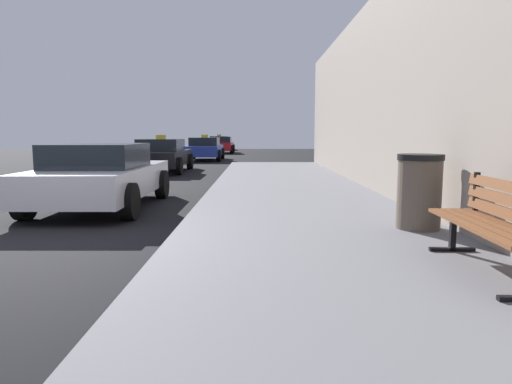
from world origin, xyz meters
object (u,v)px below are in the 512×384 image
(bench, at_px, (495,219))
(car_black, at_px, (161,155))
(car_yellow, at_px, (218,143))
(car_red, at_px, (220,145))
(trash_bin, at_px, (417,191))
(car_blue, at_px, (203,149))
(car_silver, at_px, (100,176))

(bench, distance_m, car_black, 14.62)
(bench, height_order, car_yellow, car_yellow)
(car_red, bearing_deg, car_yellow, 95.67)
(trash_bin, height_order, car_blue, car_blue)
(car_silver, xyz_separation_m, car_yellow, (-0.42, 34.24, 0.00))
(trash_bin, xyz_separation_m, car_silver, (-5.30, 2.68, -0.02))
(car_red, distance_m, car_yellow, 7.91)
(bench, xyz_separation_m, car_silver, (-5.31, 4.71, -0.02))
(trash_bin, height_order, car_yellow, car_yellow)
(car_silver, height_order, car_red, same)
(car_black, bearing_deg, car_red, 86.95)
(bench, relative_size, car_blue, 0.41)
(car_red, bearing_deg, car_black, -93.05)
(bench, height_order, car_red, car_red)
(car_silver, xyz_separation_m, car_black, (-0.58, 8.67, 0.00))
(trash_bin, xyz_separation_m, car_black, (-5.88, 11.35, -0.02))
(bench, relative_size, trash_bin, 1.74)
(car_red, xyz_separation_m, car_yellow, (-0.78, 7.87, 0.00))
(car_red, bearing_deg, trash_bin, -80.35)
(car_blue, bearing_deg, bench, -76.48)
(trash_bin, distance_m, car_yellow, 37.37)
(car_black, bearing_deg, car_silver, -86.17)
(trash_bin, xyz_separation_m, car_yellow, (-5.72, 36.93, -0.02))
(trash_bin, xyz_separation_m, car_red, (-4.94, 29.05, -0.02))
(car_silver, height_order, car_blue, car_blue)
(car_silver, height_order, car_yellow, car_yellow)
(car_red, height_order, car_yellow, car_yellow)
(car_blue, bearing_deg, car_red, 88.99)
(bench, bearing_deg, car_blue, 105.21)
(car_silver, bearing_deg, car_red, 89.21)
(car_blue, xyz_separation_m, car_yellow, (-0.61, 17.65, 0.00))
(car_silver, relative_size, car_red, 1.00)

